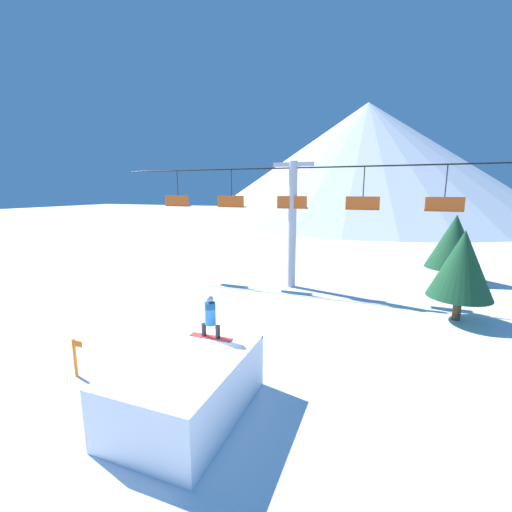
# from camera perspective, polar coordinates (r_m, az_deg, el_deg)

# --- Properties ---
(ground_plane) EXTENTS (220.00, 220.00, 0.00)m
(ground_plane) POSITION_cam_1_polar(r_m,az_deg,el_deg) (11.11, -10.79, -21.32)
(ground_plane) COLOR white
(mountain_ridge) EXTENTS (67.68, 67.68, 23.07)m
(mountain_ridge) POSITION_cam_1_polar(r_m,az_deg,el_deg) (75.96, 17.75, 14.66)
(mountain_ridge) COLOR silver
(mountain_ridge) RESTS_ON ground_plane
(snow_ramp) EXTENTS (2.77, 4.13, 1.60)m
(snow_ramp) POSITION_cam_1_polar(r_m,az_deg,el_deg) (9.83, -11.42, -20.53)
(snow_ramp) COLOR white
(snow_ramp) RESTS_ON ground_plane
(snowboarder) EXTENTS (1.33, 0.31, 1.29)m
(snowboarder) POSITION_cam_1_polar(r_m,az_deg,el_deg) (10.25, -7.61, -10.11)
(snowboarder) COLOR #B22D2D
(snowboarder) RESTS_ON snow_ramp
(chairlift) EXTENTS (23.50, 0.50, 7.57)m
(chairlift) POSITION_cam_1_polar(r_m,az_deg,el_deg) (20.70, 6.07, 6.97)
(chairlift) COLOR #B2B2B7
(chairlift) RESTS_ON ground_plane
(pine_tree_near) EXTENTS (2.75, 2.75, 4.17)m
(pine_tree_near) POSITION_cam_1_polar(r_m,az_deg,el_deg) (17.90, 31.11, -1.21)
(pine_tree_near) COLOR #4C3823
(pine_tree_near) RESTS_ON ground_plane
(pine_tree_far) EXTENTS (3.33, 3.33, 4.35)m
(pine_tree_far) POSITION_cam_1_polar(r_m,az_deg,el_deg) (25.90, 30.14, 2.09)
(pine_tree_far) COLOR #4C3823
(pine_tree_far) RESTS_ON ground_plane
(trail_marker) EXTENTS (0.41, 0.10, 1.27)m
(trail_marker) POSITION_cam_1_polar(r_m,az_deg,el_deg) (12.72, -27.89, -14.59)
(trail_marker) COLOR orange
(trail_marker) RESTS_ON ground_plane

